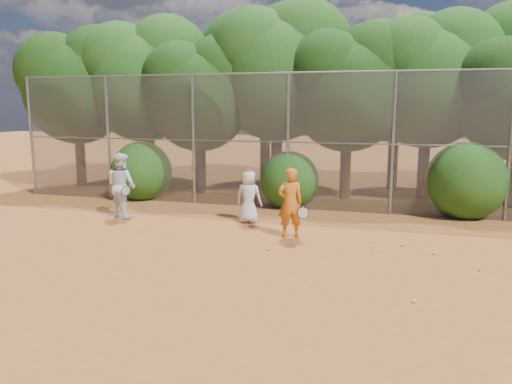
% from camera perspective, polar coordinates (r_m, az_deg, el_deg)
% --- Properties ---
extents(ground, '(80.00, 80.00, 0.00)m').
position_cam_1_polar(ground, '(9.25, 1.83, -9.65)').
color(ground, '#A35724').
rests_on(ground, ground).
extents(fence_back, '(20.05, 0.09, 4.03)m').
position_cam_1_polar(fence_back, '(14.66, 7.05, 5.81)').
color(fence_back, gray).
rests_on(fence_back, ground).
extents(tree_0, '(4.38, 3.81, 6.00)m').
position_cam_1_polar(tree_0, '(20.13, -19.70, 11.80)').
color(tree_0, black).
rests_on(tree_0, ground).
extents(tree_1, '(4.64, 4.03, 6.35)m').
position_cam_1_polar(tree_1, '(19.27, -12.60, 12.93)').
color(tree_1, black).
rests_on(tree_1, ground).
extents(tree_2, '(3.99, 3.47, 5.47)m').
position_cam_1_polar(tree_2, '(17.56, -6.30, 11.52)').
color(tree_2, black).
rests_on(tree_2, ground).
extents(tree_3, '(4.89, 4.26, 6.70)m').
position_cam_1_polar(tree_3, '(17.81, 2.67, 14.16)').
color(tree_3, black).
rests_on(tree_3, ground).
extents(tree_4, '(4.19, 3.64, 5.73)m').
position_cam_1_polar(tree_4, '(16.78, 10.68, 12.07)').
color(tree_4, black).
rests_on(tree_4, ground).
extents(tree_5, '(4.51, 3.92, 6.17)m').
position_cam_1_polar(tree_5, '(17.55, 19.31, 12.54)').
color(tree_5, black).
rests_on(tree_5, ground).
extents(tree_9, '(4.83, 4.20, 6.62)m').
position_cam_1_polar(tree_9, '(21.77, -12.08, 13.05)').
color(tree_9, black).
rests_on(tree_9, ground).
extents(tree_10, '(5.15, 4.48, 7.06)m').
position_cam_1_polar(tree_10, '(20.19, 1.28, 14.34)').
color(tree_10, black).
rests_on(tree_10, ground).
extents(tree_11, '(4.64, 4.03, 6.35)m').
position_cam_1_polar(tree_11, '(19.13, 15.98, 12.81)').
color(tree_11, black).
rests_on(tree_11, ground).
extents(bush_0, '(2.00, 2.00, 2.00)m').
position_cam_1_polar(bush_0, '(16.95, -12.95, 2.62)').
color(bush_0, '#1B4711').
rests_on(bush_0, ground).
extents(bush_1, '(1.80, 1.80, 1.80)m').
position_cam_1_polar(bush_1, '(15.24, 3.85, 1.66)').
color(bush_1, '#1B4711').
rests_on(bush_1, ground).
extents(bush_2, '(2.20, 2.20, 2.20)m').
position_cam_1_polar(bush_2, '(15.02, 22.87, 1.54)').
color(bush_2, '#1B4711').
rests_on(bush_2, ground).
extents(player_yellow, '(0.86, 0.62, 1.65)m').
position_cam_1_polar(player_yellow, '(11.71, 3.92, -1.25)').
color(player_yellow, orange).
rests_on(player_yellow, ground).
extents(player_teen, '(0.71, 0.48, 1.43)m').
position_cam_1_polar(player_teen, '(13.15, -0.82, -0.49)').
color(player_teen, silver).
rests_on(player_teen, ground).
extents(player_white, '(1.06, 0.95, 1.80)m').
position_cam_1_polar(player_white, '(14.29, -15.11, 0.77)').
color(player_white, white).
rests_on(player_white, ground).
extents(ball_0, '(0.07, 0.07, 0.07)m').
position_cam_1_polar(ball_0, '(11.26, 13.07, -6.11)').
color(ball_0, yellow).
rests_on(ball_0, ground).
extents(ball_1, '(0.07, 0.07, 0.07)m').
position_cam_1_polar(ball_1, '(11.16, 19.73, -6.59)').
color(ball_1, yellow).
rests_on(ball_1, ground).
extents(ball_2, '(0.07, 0.07, 0.07)m').
position_cam_1_polar(ball_2, '(8.47, 17.60, -11.79)').
color(ball_2, yellow).
rests_on(ball_2, ground).
extents(ball_3, '(0.07, 0.07, 0.07)m').
position_cam_1_polar(ball_3, '(10.39, 24.20, -8.12)').
color(ball_3, yellow).
rests_on(ball_3, ground).
extents(ball_4, '(0.07, 0.07, 0.07)m').
position_cam_1_polar(ball_4, '(10.79, 1.37, -6.55)').
color(ball_4, yellow).
rests_on(ball_4, ground).
extents(ball_5, '(0.07, 0.07, 0.07)m').
position_cam_1_polar(ball_5, '(11.56, 16.37, -5.84)').
color(ball_5, yellow).
rests_on(ball_5, ground).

